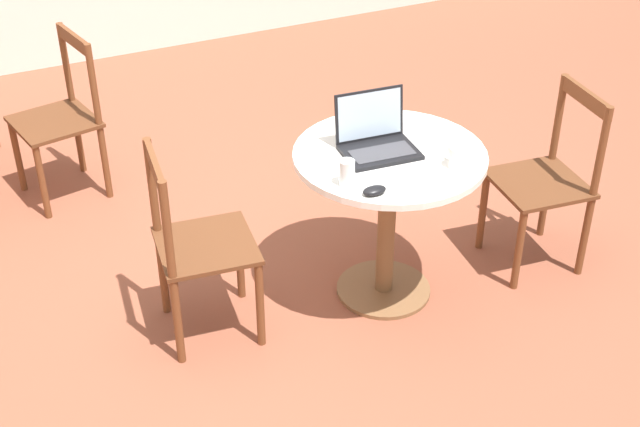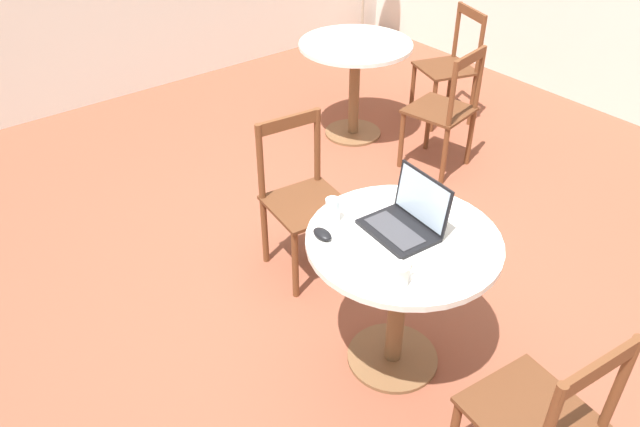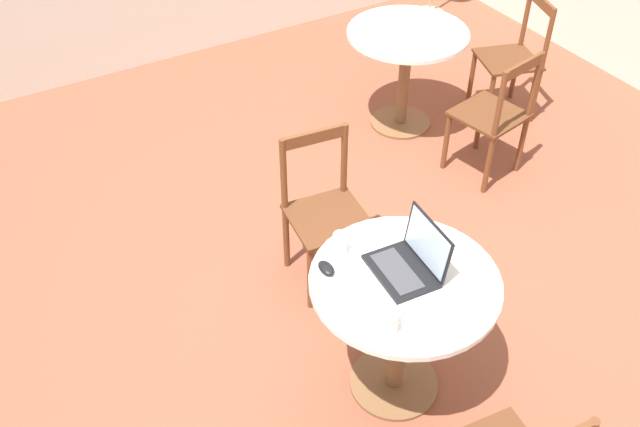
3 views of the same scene
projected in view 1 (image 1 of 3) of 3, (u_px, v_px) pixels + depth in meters
name	position (u px, v px, depth m)	size (l,w,h in m)	color
ground_plane	(274.00, 308.00, 4.09)	(16.00, 16.00, 0.00)	brown
cafe_table_near	(388.00, 186.00, 3.89)	(0.84, 0.84, 0.74)	brown
chair_near_back	(196.00, 247.00, 3.73)	(0.45, 0.45, 0.89)	brown
chair_near_front	(547.00, 181.00, 4.18)	(0.44, 0.44, 0.89)	brown
chair_mid_front	(62.00, 119.00, 4.72)	(0.47, 0.47, 0.89)	brown
laptop	(377.00, 140.00, 3.79)	(0.28, 0.33, 0.24)	black
mouse	(374.00, 190.00, 3.51)	(0.06, 0.10, 0.03)	black
mug	(458.00, 157.00, 3.67)	(0.12, 0.08, 0.09)	silver
drinking_glass	(347.00, 173.00, 3.54)	(0.06, 0.06, 0.11)	silver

